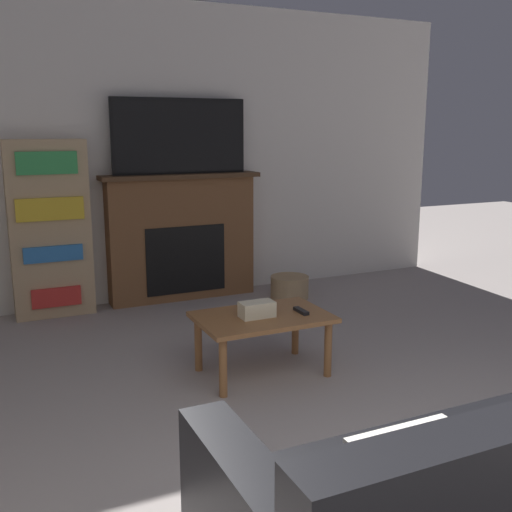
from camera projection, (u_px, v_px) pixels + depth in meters
The scene contains 8 objects.
wall_back at pixel (165, 154), 5.51m from camera, with size 5.98×0.06×2.70m.
fireplace at pixel (182, 237), 5.58m from camera, with size 1.47×0.28×1.18m.
tv at pixel (180, 136), 5.37m from camera, with size 1.24×0.03×0.67m.
coffee_table at pixel (262, 323), 3.87m from camera, with size 0.85×0.56×0.40m.
tissue_box at pixel (257, 309), 3.81m from camera, with size 0.22×0.12×0.10m.
remote_control at pixel (301, 311), 3.91m from camera, with size 0.04×0.15×0.02m.
bookshelf at pixel (50, 229), 5.05m from camera, with size 0.65×0.29×1.50m.
storage_basket at pixel (290, 287), 5.69m from camera, with size 0.36×0.36×0.21m.
Camera 1 is at (-1.58, -0.72, 1.58)m, focal length 42.00 mm.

